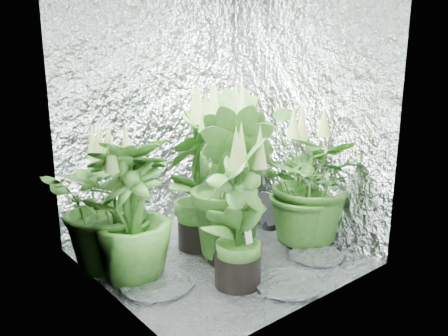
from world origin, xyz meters
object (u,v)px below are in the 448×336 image
plant_e (308,180)px  plant_g (232,186)px  circulation_fan (268,213)px  plant_d (132,214)px  plant_c (231,157)px  plant_b (197,174)px  plant_a (111,203)px  plant_f (238,216)px

plant_e → plant_g: 0.61m
circulation_fan → plant_d: bearing=174.4°
plant_c → plant_b: bearing=-152.9°
plant_a → plant_e: size_ratio=0.94×
plant_d → plant_f: 0.63m
plant_a → plant_d: plant_a is taller
plant_g → plant_d: bearing=165.8°
plant_a → plant_f: plant_f is taller
plant_g → plant_b: bearing=96.3°
plant_d → plant_f: bearing=-44.1°
plant_c → plant_e: plant_c is taller
plant_e → plant_f: plant_e is taller
plant_g → circulation_fan: plant_g is taller
plant_b → plant_d: bearing=-164.3°
plant_a → plant_g: size_ratio=0.86×
plant_d → plant_f: (0.45, -0.44, 0.00)m
plant_d → circulation_fan: plant_d is taller
plant_d → circulation_fan: 1.27m
plant_d → plant_e: plant_e is taller
circulation_fan → plant_e: bearing=-99.9°
plant_c → plant_d: 1.24m
plant_a → plant_f: (0.48, -0.67, -0.01)m
plant_a → plant_d: (0.03, -0.23, -0.02)m
plant_c → plant_g: bearing=-130.1°
plant_c → plant_g: (-0.52, -0.61, -0.02)m
plant_c → plant_d: bearing=-158.6°
plant_b → plant_a: bearing=174.2°
plant_b → plant_c: (0.55, 0.28, -0.00)m
plant_c → plant_e: (0.08, -0.75, -0.05)m
plant_e → plant_g: (-0.59, 0.14, 0.03)m
plant_d → plant_g: plant_g is taller
plant_b → plant_f: (-0.15, -0.61, -0.11)m
plant_b → plant_e: (0.63, -0.47, -0.06)m
plant_c → plant_d: plant_c is taller
plant_a → plant_c: 1.20m
plant_a → plant_b: plant_b is taller
plant_b → plant_g: size_ratio=1.03×
plant_g → plant_e: bearing=-13.1°
plant_f → plant_g: 0.34m
plant_c → plant_e: 0.76m
plant_a → plant_e: 1.37m
plant_f → circulation_fan: 0.99m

